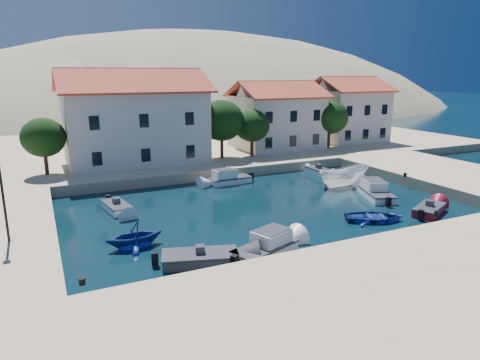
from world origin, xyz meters
name	(u,v)px	position (x,y,z in m)	size (l,w,h in m)	color
ground	(347,255)	(0.00, 0.00, 0.00)	(400.00, 400.00, 0.00)	black
quay_south	(434,295)	(0.00, -6.00, 0.50)	(52.00, 12.00, 1.00)	#CCB08B
quay_east	(448,176)	(20.50, 10.00, 0.50)	(11.00, 20.00, 1.00)	#CCB08B
quay_north	(180,146)	(2.00, 38.00, 0.50)	(80.00, 36.00, 1.00)	#CCB08B
hills	(158,174)	(20.64, 123.62, -23.40)	(254.00, 176.00, 99.00)	#988B67
building_left	(134,115)	(-6.00, 28.00, 5.94)	(14.70, 9.45, 9.70)	beige
building_mid	(276,114)	(12.00, 29.00, 5.22)	(10.50, 8.40, 8.30)	beige
building_right	(347,109)	(24.00, 30.00, 5.47)	(9.45, 8.40, 8.80)	beige
trees	(234,123)	(4.51, 25.46, 4.84)	(37.30, 5.30, 6.45)	#382314
lamppost	(0,177)	(-17.50, 8.00, 4.75)	(0.35, 0.25, 6.22)	black
bollards	(344,211)	(2.80, 3.87, 1.15)	(29.36, 9.56, 0.30)	black
motorboat_grey_sw	(200,258)	(-8.03, 2.65, 0.29)	(4.54, 3.00, 1.25)	#38383E
cabin_cruiser_south	(265,248)	(-4.32, 2.03, 0.48)	(4.54, 3.14, 1.60)	white
rowboat_south	(374,221)	(5.63, 4.00, 0.00)	(2.94, 4.11, 0.85)	navy
motorboat_red_se	(429,210)	(10.43, 3.43, 0.30)	(3.75, 2.85, 1.25)	maroon
cabin_cruiser_east	(376,192)	(9.88, 8.46, 0.48)	(3.41, 4.91, 1.60)	white
boat_east	(343,186)	(9.84, 12.72, 0.00)	(2.00, 5.32, 2.05)	white
motorboat_white_ne	(318,171)	(10.69, 17.83, 0.30)	(1.49, 3.15, 1.25)	white
rowboat_west	(135,247)	(-10.81, 6.52, 0.00)	(2.92, 3.38, 1.78)	navy
motorboat_white_west	(117,207)	(-10.57, 14.11, 0.30)	(1.98, 3.55, 1.25)	white
cabin_cruiser_north	(230,179)	(0.70, 18.19, 0.48)	(4.13, 1.93, 1.60)	white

